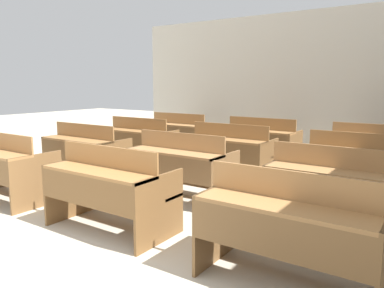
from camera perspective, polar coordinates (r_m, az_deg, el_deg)
name	(u,v)px	position (r m, az deg, el deg)	size (l,w,h in m)	color
wall_back	(288,86)	(8.06, 14.38, 8.58)	(7.17, 0.06, 2.93)	beige
bench_front_left	(4,165)	(5.45, -26.74, -2.91)	(1.32, 0.71, 0.89)	brown
bench_front_center	(108,187)	(3.96, -12.63, -6.40)	(1.32, 0.71, 0.89)	brown
bench_front_right	(289,227)	(2.93, 14.58, -12.10)	(1.32, 0.71, 0.89)	brown
bench_second_left	(85,151)	(6.17, -16.04, -0.96)	(1.32, 0.71, 0.89)	brown
bench_second_center	(181,165)	(4.88, -1.76, -3.22)	(1.32, 0.71, 0.89)	brown
bench_second_right	(334,187)	(4.12, 20.85, -6.20)	(1.32, 0.71, 0.89)	brown
bench_third_left	(139,140)	(7.07, -8.14, 0.56)	(1.32, 0.71, 0.89)	brown
bench_third_center	(229,150)	(5.97, 5.71, -0.98)	(1.32, 0.71, 0.89)	brown
bench_third_right	(359,165)	(5.34, 24.15, -2.96)	(1.32, 0.71, 0.89)	brown
bench_back_left	(178,133)	(8.04, -2.10, 1.68)	(1.32, 0.71, 0.89)	brown
bench_back_center	(261,140)	(7.10, 10.45, 0.53)	(1.32, 0.71, 0.89)	brown
bench_back_right	(374,151)	(6.58, 26.05, -0.92)	(1.32, 0.71, 0.89)	brown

